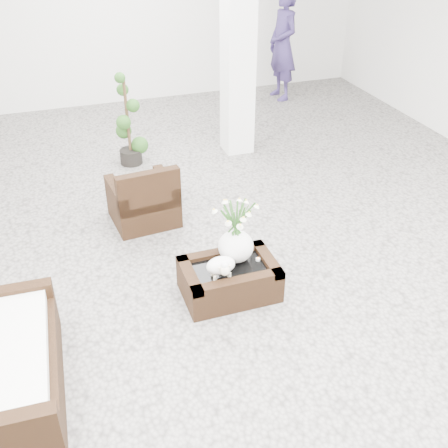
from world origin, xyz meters
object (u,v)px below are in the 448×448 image
object	(u,v)px
coffee_table	(229,280)
armchair	(142,192)
topiary	(128,120)
loveseat	(7,358)

from	to	relation	value
coffee_table	armchair	xyz separation A→B (m)	(-0.50, 1.62, 0.23)
coffee_table	armchair	bearing A→B (deg)	107.15
coffee_table	topiary	xyz separation A→B (m)	(-0.35, 3.22, 0.49)
loveseat	topiary	distance (m)	4.19
coffee_table	topiary	size ratio (longest dim) A/B	0.69
armchair	coffee_table	bearing A→B (deg)	101.85
coffee_table	loveseat	world-z (taller)	loveseat
loveseat	topiary	size ratio (longest dim) A/B	1.14
coffee_table	loveseat	xyz separation A→B (m)	(-1.99, -0.63, 0.24)
topiary	loveseat	bearing A→B (deg)	-112.97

